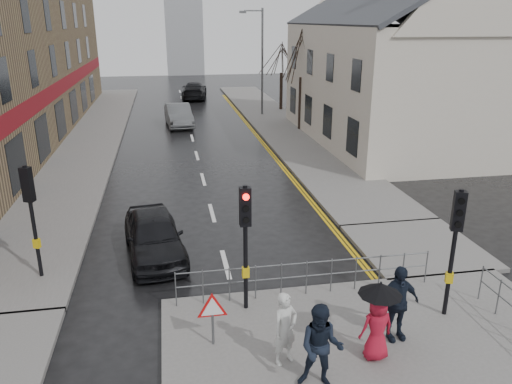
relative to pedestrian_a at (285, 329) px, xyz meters
name	(u,v)px	position (x,y,z in m)	size (l,w,h in m)	color
ground	(240,317)	(-0.70, 2.11, -0.99)	(120.00, 120.00, 0.00)	black
left_pavement	(93,134)	(-7.20, 25.11, -0.92)	(4.00, 44.00, 0.14)	#605E5B
right_pavement	(276,122)	(5.80, 27.11, -0.92)	(4.00, 40.00, 0.14)	#605E5B
pavement_bridge_right	(417,247)	(5.80, 5.11, -0.92)	(4.00, 4.20, 0.14)	#605E5B
building_right_cream	(391,64)	(11.30, 20.11, 3.79)	(9.00, 16.40, 10.10)	beige
church_tower	(183,6)	(0.80, 64.11, 8.01)	(5.00, 5.00, 18.00)	#95989D
traffic_signal_near_left	(245,227)	(-0.50, 2.31, 1.47)	(0.28, 0.27, 3.40)	black
traffic_signal_near_right	(456,231)	(4.50, 1.11, 1.47)	(0.34, 0.33, 3.40)	black
traffic_signal_far_left	(30,202)	(-6.20, 5.11, 1.47)	(0.34, 0.33, 3.40)	black
guard_railing_front	(307,270)	(1.25, 2.71, -0.13)	(7.14, 0.04, 1.00)	#595B5E
warning_sign	(212,311)	(-1.50, 0.90, 0.05)	(0.80, 0.07, 1.35)	#595B5E
street_lamp	(260,55)	(5.12, 30.11, 3.72)	(1.83, 0.25, 8.00)	#595B5E
tree_near	(302,54)	(6.80, 24.11, 4.15)	(2.40, 2.40, 6.58)	black
tree_far	(282,57)	(7.30, 32.11, 3.44)	(2.40, 2.40, 5.64)	black
pedestrian_a	(285,329)	(0.00, 0.00, 0.00)	(0.62, 0.41, 1.69)	silver
pedestrian_b	(321,347)	(0.53, -0.90, 0.10)	(0.92, 0.71, 1.88)	black
pedestrian_with_umbrella	(378,316)	(2.02, -0.22, 0.23)	(0.96, 0.96, 1.89)	#A71329
pedestrian_d	(397,303)	(2.77, 0.39, 0.10)	(1.11, 0.46, 1.89)	black
car_parked	(154,235)	(-2.90, 6.11, -0.25)	(1.74, 4.33, 1.48)	black
car_mid	(179,115)	(-1.40, 27.15, -0.20)	(1.67, 4.78, 1.57)	#4F5255
car_far	(194,90)	(0.54, 40.07, -0.18)	(2.25, 5.54, 1.61)	black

